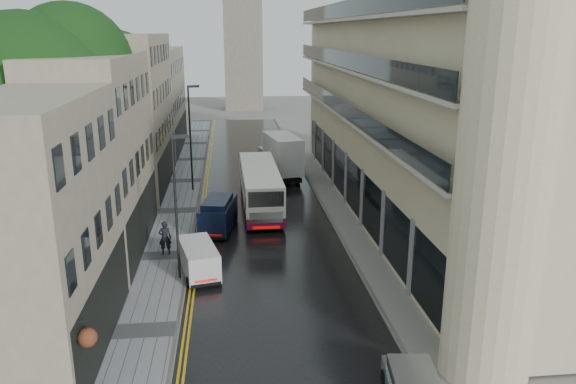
{
  "coord_description": "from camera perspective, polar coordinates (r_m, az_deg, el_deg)",
  "views": [
    {
      "loc": [
        -2.11,
        -10.86,
        12.32
      ],
      "look_at": [
        0.96,
        18.0,
        3.98
      ],
      "focal_mm": 35.0,
      "sensor_mm": 36.0,
      "label": 1
    }
  ],
  "objects": [
    {
      "name": "lamp_post_near",
      "position": [
        28.39,
        -11.31,
        -1.74
      ],
      "size": [
        0.85,
        0.34,
        7.37
      ],
      "primitive_type": null,
      "rotation": [
        0.0,
        0.0,
        0.19
      ],
      "color": "#232325",
      "rests_on": "left_sidewalk"
    },
    {
      "name": "tree_far",
      "position": [
        45.41,
        -19.02,
        7.46
      ],
      "size": [
        9.24,
        9.24,
        12.46
      ],
      "primitive_type": null,
      "color": "black",
      "rests_on": "ground"
    },
    {
      "name": "pedestrian",
      "position": [
        32.48,
        -12.39,
        -4.56
      ],
      "size": [
        0.78,
        0.57,
        1.96
      ],
      "primitive_type": "imported",
      "rotation": [
        0.0,
        0.0,
        3.29
      ],
      "color": "black",
      "rests_on": "left_sidewalk"
    },
    {
      "name": "modern_block",
      "position": [
        39.25,
        12.53,
        7.87
      ],
      "size": [
        8.0,
        40.0,
        14.0
      ],
      "primitive_type": null,
      "color": "beige",
      "rests_on": "ground"
    },
    {
      "name": "old_shop_row",
      "position": [
        41.99,
        -16.19,
        6.75
      ],
      "size": [
        4.5,
        56.0,
        12.0
      ],
      "primitive_type": null,
      "color": "gray",
      "rests_on": "ground"
    },
    {
      "name": "tree_near",
      "position": [
        33.0,
        -24.44,
        5.23
      ],
      "size": [
        10.56,
        10.56,
        13.89
      ],
      "primitive_type": null,
      "color": "black",
      "rests_on": "ground"
    },
    {
      "name": "white_lorry",
      "position": [
        46.63,
        -1.37,
        3.17
      ],
      "size": [
        3.53,
        7.59,
        3.83
      ],
      "primitive_type": null,
      "rotation": [
        0.0,
        0.0,
        0.19
      ],
      "color": "white",
      "rests_on": "road"
    },
    {
      "name": "cream_bus",
      "position": [
        37.21,
        -4.28,
        -0.9
      ],
      "size": [
        2.6,
        10.97,
        2.98
      ],
      "primitive_type": null,
      "rotation": [
        0.0,
        0.0,
        0.01
      ],
      "color": "white",
      "rests_on": "road"
    },
    {
      "name": "left_sidewalk",
      "position": [
        40.44,
        -11.1,
        -1.92
      ],
      "size": [
        2.7,
        85.0,
        0.12
      ],
      "primitive_type": "cube",
      "color": "gray",
      "rests_on": "ground"
    },
    {
      "name": "white_van",
      "position": [
        28.47,
        -10.06,
        -7.94
      ],
      "size": [
        2.41,
        4.03,
        1.7
      ],
      "primitive_type": null,
      "rotation": [
        0.0,
        0.0,
        0.22
      ],
      "color": "silver",
      "rests_on": "road"
    },
    {
      "name": "lamp_post_far",
      "position": [
        44.49,
        -9.88,
        5.31
      ],
      "size": [
        0.94,
        0.48,
        8.2
      ],
      "primitive_type": null,
      "rotation": [
        0.0,
        0.0,
        0.31
      ],
      "color": "black",
      "rests_on": "left_sidewalk"
    },
    {
      "name": "right_sidewalk",
      "position": [
        40.96,
        4.77,
        -1.44
      ],
      "size": [
        1.8,
        85.0,
        0.12
      ],
      "primitive_type": "cube",
      "color": "slate",
      "rests_on": "ground"
    },
    {
      "name": "road",
      "position": [
        40.34,
        -2.79,
        -1.75
      ],
      "size": [
        9.0,
        85.0,
        0.02
      ],
      "primitive_type": "cube",
      "color": "black",
      "rests_on": "ground"
    },
    {
      "name": "navy_van",
      "position": [
        34.72,
        -8.89,
        -2.94
      ],
      "size": [
        2.52,
        4.66,
        2.25
      ],
      "primitive_type": null,
      "rotation": [
        0.0,
        0.0,
        -0.18
      ],
      "color": "black",
      "rests_on": "road"
    }
  ]
}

